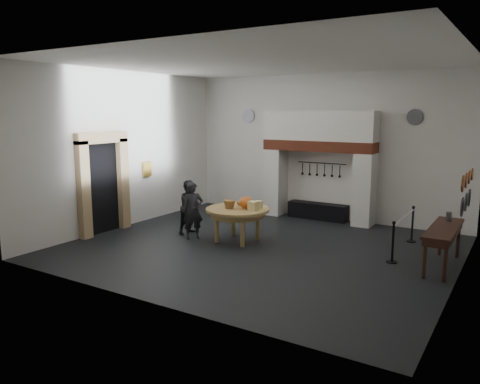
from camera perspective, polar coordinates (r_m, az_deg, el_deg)
The scene contains 39 objects.
floor at distance 11.76m, azimuth 2.43°, elevation -6.77°, with size 9.00×8.00×0.02m, color black.
ceiling at distance 11.33m, azimuth 2.60°, elevation 15.60°, with size 9.00×8.00×0.02m, color silver.
wall_back at distance 14.93m, azimuth 10.10°, elevation 5.42°, with size 9.00×0.02×4.50m, color silver.
wall_front at distance 8.11m, azimuth -11.50°, elevation 1.77°, with size 9.00×0.02×4.50m, color silver.
wall_left at distance 14.08m, azimuth -13.72°, elevation 5.04°, with size 0.02×8.00×4.50m, color silver.
wall_right at distance 9.94m, azimuth 25.77°, elevation 2.45°, with size 0.02×8.00×4.50m, color silver.
chimney_pier_left at distance 15.36m, azimuth 4.37°, elevation 1.25°, with size 0.55×0.70×2.15m, color silver.
chimney_pier_right at distance 14.26m, azimuth 14.94°, elevation 0.28°, with size 0.55×0.70×2.15m, color silver.
hearth_brick_band at distance 14.60m, azimuth 9.60°, elevation 5.58°, with size 3.50×0.72×0.32m, color #9E442B.
chimney_hood at distance 14.57m, azimuth 9.66°, elevation 7.97°, with size 3.50×0.70×0.90m, color silver.
iron_range at distance 14.96m, azimuth 9.47°, elevation -2.30°, with size 1.90×0.45×0.50m, color black.
utensil_rail at distance 14.90m, azimuth 9.93°, elevation 3.49°, with size 0.02×0.02×1.60m, color black.
door_recess at distance 13.50m, azimuth -16.48°, elevation 0.44°, with size 0.04×1.10×2.50m, color black.
door_jamb_near at distance 12.98m, azimuth -18.52°, elevation 0.19°, with size 0.22×0.30×2.60m, color tan.
door_jamb_far at distance 13.90m, azimuth -14.09°, elevation 1.02°, with size 0.22×0.30×2.60m, color tan.
door_lintel at distance 13.29m, azimuth -16.51°, elevation 6.37°, with size 0.22×1.70×0.30m, color tan.
wall_plaque at distance 14.68m, azimuth -11.25°, elevation 2.76°, with size 0.05×0.34×0.44m, color gold.
work_table at distance 12.13m, azimuth -0.30°, elevation -2.15°, with size 1.65×1.65×0.07m, color tan.
pumpkin at distance 12.07m, azimuth 0.75°, elevation -1.29°, with size 0.36×0.36×0.31m, color orange.
cheese_block_big at distance 11.80m, azimuth 1.62°, elevation -1.72°, with size 0.22×0.22×0.24m, color #F1DE90.
cheese_block_small at distance 12.07m, azimuth 2.26°, elevation -1.56°, with size 0.18×0.18×0.20m, color #F6E293.
wicker_basket at distance 12.06m, azimuth -1.29°, elevation -1.52°, with size 0.32×0.32×0.22m, color #915935.
bread_loaf at distance 12.45m, azimuth 0.16°, elevation -1.37°, with size 0.31×0.18×0.13m, color #975B35.
visitor_near at distance 12.44m, azimuth -5.76°, elevation -2.28°, with size 0.55×0.36×1.52m, color black.
visitor_far at distance 12.99m, azimuth -6.08°, elevation -1.82°, with size 0.73×0.57×1.49m, color black.
side_table at distance 10.99m, azimuth 23.61°, elevation -4.10°, with size 0.55×2.20×0.06m, color #371D14.
pewter_jug at distance 11.54m, azimuth 24.10°, elevation -2.78°, with size 0.12×0.12×0.22m, color #4E4E53.
copper_pan_a at distance 10.18m, azimuth 25.54°, elevation 0.91°, with size 0.34×0.34×0.03m, color #C6662D.
copper_pan_b at distance 10.72m, azimuth 25.88°, elevation 1.29°, with size 0.32×0.32×0.03m, color #C6662D.
copper_pan_c at distance 11.27m, azimuth 26.19°, elevation 1.64°, with size 0.30×0.30×0.03m, color #C6662D.
copper_pan_d at distance 11.81m, azimuth 26.47°, elevation 1.95°, with size 0.28×0.28×0.03m, color #C6662D.
pewter_plate_left at distance 10.46m, azimuth 25.47°, elevation -1.65°, with size 0.40×0.40×0.03m, color #4C4C51.
pewter_plate_mid at distance 11.05m, azimuth 25.83°, elevation -1.11°, with size 0.40×0.40×0.03m, color #4C4C51.
pewter_plate_right at distance 11.63m, azimuth 26.16°, elevation -0.63°, with size 0.40×0.40×0.03m, color #4C4C51.
pewter_plate_back_left at distance 16.05m, azimuth 1.06°, elevation 9.27°, with size 0.44×0.44×0.03m, color #4C4C51.
pewter_plate_back_right at distance 14.07m, azimuth 20.52°, elevation 8.57°, with size 0.44×0.44×0.03m, color #4C4C51.
barrier_post_near at distance 11.04m, azimuth 18.13°, elevation -5.95°, with size 0.05×0.05×0.90m, color black.
barrier_post_far at distance 12.93m, azimuth 20.27°, elevation -3.79°, with size 0.05×0.05×0.90m, color black.
barrier_rope at distance 11.89m, azimuth 19.40°, elevation -2.92°, with size 0.04×0.04×2.00m, color silver.
Camera 1 is at (5.52, -9.83, 3.36)m, focal length 35.00 mm.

